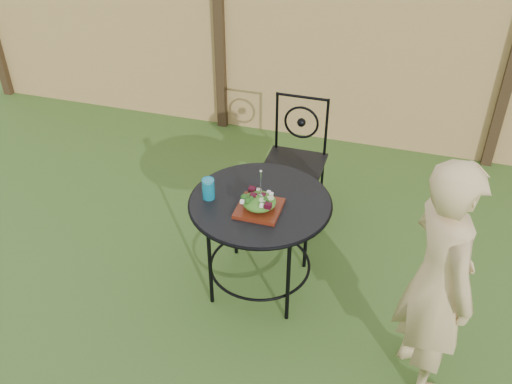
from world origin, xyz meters
TOP-DOWN VIEW (x-y plane):
  - ground at (0.00, 0.00)m, footprint 60.00×60.00m
  - fence at (-0.00, 2.19)m, footprint 8.00×0.12m
  - patio_table at (-0.28, 0.03)m, footprint 0.92×0.92m
  - patio_chair at (-0.26, 0.97)m, footprint 0.46×0.46m
  - diner at (0.83, -0.42)m, footprint 0.58×0.65m
  - salad_plate at (-0.26, -0.07)m, footprint 0.27×0.27m
  - salad at (-0.26, -0.07)m, footprint 0.21×0.21m
  - fork at (-0.25, -0.07)m, footprint 0.01×0.01m
  - drinking_glass at (-0.60, -0.03)m, footprint 0.08×0.08m

SIDE VIEW (x-z plane):
  - ground at x=0.00m, z-range 0.00..0.00m
  - patio_chair at x=-0.26m, z-range 0.03..0.98m
  - patio_table at x=-0.28m, z-range 0.22..0.95m
  - salad_plate at x=-0.26m, z-range 0.72..0.75m
  - diner at x=0.83m, z-range 0.00..1.50m
  - salad at x=-0.26m, z-range 0.75..0.83m
  - drinking_glass at x=-0.60m, z-range 0.72..0.86m
  - fork at x=-0.25m, z-range 0.83..1.01m
  - fence at x=0.00m, z-range 0.00..1.90m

